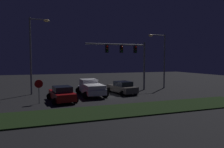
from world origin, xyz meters
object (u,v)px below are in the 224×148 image
object	(u,v)px
street_lamp_left	(34,47)
stop_sign	(39,87)
car_sedan_far	(62,94)
traffic_signal_gantry	(128,54)
pickup_truck	(91,87)
car_sedan	(122,88)
street_lamp_right	(161,54)

from	to	relation	value
street_lamp_left	stop_sign	distance (m)	7.04
car_sedan_far	traffic_signal_gantry	distance (m)	10.96
pickup_truck	street_lamp_left	bearing A→B (deg)	62.55
car_sedan	stop_sign	distance (m)	9.90
car_sedan	street_lamp_left	size ratio (longest dim) A/B	0.52
traffic_signal_gantry	street_lamp_left	size ratio (longest dim) A/B	0.93
car_sedan	traffic_signal_gantry	distance (m)	4.99
street_lamp_left	street_lamp_right	distance (m)	17.10
car_sedan_far	street_lamp_right	xyz separation A→B (m)	(14.50, 5.09, 4.20)
pickup_truck	traffic_signal_gantry	xyz separation A→B (m)	(5.61, 2.14, 3.90)
car_sedan	stop_sign	world-z (taller)	stop_sign
car_sedan_far	street_lamp_left	bearing A→B (deg)	18.54
stop_sign	street_lamp_right	bearing A→B (deg)	18.24
street_lamp_right	car_sedan_far	bearing A→B (deg)	-160.66
pickup_truck	street_lamp_left	world-z (taller)	street_lamp_left
car_sedan	car_sedan_far	world-z (taller)	same
pickup_truck	street_lamp_right	bearing A→B (deg)	-77.42
street_lamp_left	stop_sign	bearing A→B (deg)	-85.37
car_sedan_far	car_sedan	bearing A→B (deg)	-79.10
traffic_signal_gantry	street_lamp_left	world-z (taller)	street_lamp_left
car_sedan	street_lamp_right	xyz separation A→B (m)	(7.15, 2.71, 4.20)
traffic_signal_gantry	stop_sign	size ratio (longest dim) A/B	3.73
car_sedan_far	street_lamp_left	xyz separation A→B (m)	(-2.58, 5.40, 4.81)
street_lamp_left	traffic_signal_gantry	bearing A→B (deg)	-4.21
traffic_signal_gantry	street_lamp_right	bearing A→B (deg)	5.77
stop_sign	street_lamp_left	bearing A→B (deg)	94.63
pickup_truck	car_sedan_far	distance (m)	4.22
street_lamp_left	pickup_truck	bearing A→B (deg)	-26.36
car_sedan_far	stop_sign	size ratio (longest dim) A/B	2.06
street_lamp_left	car_sedan	bearing A→B (deg)	-16.91
pickup_truck	street_lamp_left	distance (m)	8.14
car_sedan	stop_sign	bearing A→B (deg)	95.61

